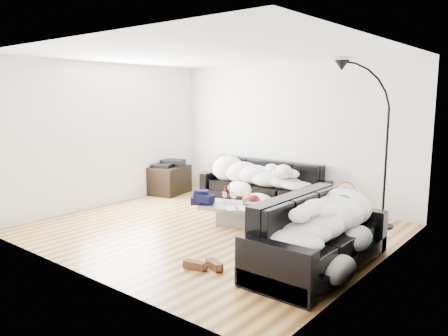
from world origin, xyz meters
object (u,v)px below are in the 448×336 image
Objects in this scene: sleeper_back at (261,171)px; wine_glass_b at (224,197)px; candle_left at (225,192)px; floor_lamp at (386,155)px; stereo at (169,163)px; candle_right at (229,191)px; sofa_right at (319,233)px; wine_glass_a at (232,197)px; av_cabinet at (170,180)px; fruit_bowl at (251,199)px; wine_glass_c at (234,198)px; shoes at (204,265)px; sofa_back at (263,183)px; coffee_table at (238,215)px; sleeper_right at (320,215)px.

wine_glass_b is (0.19, -1.32, -0.22)m from sleeper_back.
floor_lamp reaches higher than candle_left.
stereo is at bearing -168.69° from sleeper_back.
candle_right is 2.23m from stereo.
sofa_right is 11.81× the size of wine_glass_b.
wine_glass_a is 0.19× the size of av_cabinet.
wine_glass_b is at bearing -52.97° from candle_left.
wine_glass_c reaches higher than fruit_bowl.
candle_right is at bearing 140.41° from wine_glass_c.
stereo is (-2.02, -0.40, 0.01)m from sleeper_back.
sleeper_back is at bearing 110.93° from shoes.
sofa_right reaches higher than sofa_back.
candle_left reaches higher than wine_glass_b.
sofa_back is 10.93× the size of candle_left.
wine_glass_b is at bearing -82.16° from sofa_back.
av_cabinet reaches higher than wine_glass_a.
sofa_right is (2.26, -2.18, 0.02)m from sofa_back.
sofa_right reaches higher than coffee_table.
sleeper_right is 2.02m from coffee_table.
candle_right reaches higher than wine_glass_b.
wine_glass_c is (-0.08, 0.01, 0.25)m from coffee_table.
wine_glass_a is 0.16m from wine_glass_c.
fruit_bowl is (-1.64, 0.95, -0.23)m from sleeper_right.
sofa_back is 1.37m from fruit_bowl.
candle_right is at bearing 34.48° from candle_left.
shoes is at bearing -50.35° from av_cabinet.
floor_lamp is at bearing 36.33° from coffee_table.
sofa_right is at bearing -23.40° from wine_glass_c.
wine_glass_c reaches higher than wine_glass_b.
floor_lamp is at bearing -1.25° from sofa_back.
candle_right is (-0.09, 0.24, 0.04)m from wine_glass_b.
candle_right reaches higher than fruit_bowl.
sleeper_back is at bearing -90.00° from sofa_back.
sofa_right is at bearing -29.97° from fruit_bowl.
wine_glass_a is 0.23m from candle_left.
floor_lamp is at bearing -0.14° from sleeper_right.
candle_right is 0.11× the size of floor_lamp.
stereo is at bearing -175.21° from floor_lamp.
sofa_right is at bearing -24.01° from coffee_table.
floor_lamp reaches higher than sleeper_right.
av_cabinet is at bearing 139.91° from shoes.
sleeper_right is 0.79× the size of floor_lamp.
sleeper_right is at bearing -21.28° from wine_glass_b.
candle_left is 2.18m from av_cabinet.
wine_glass_c is at bearing 66.60° from sofa_right.
sleeper_right is at bearing -25.82° from candle_right.
candle_left is 0.27× the size of av_cabinet.
wine_glass_a is (-0.21, 0.12, 0.24)m from coffee_table.
sofa_right reaches higher than stereo.
fruit_bowl is 1.60× the size of wine_glass_b.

